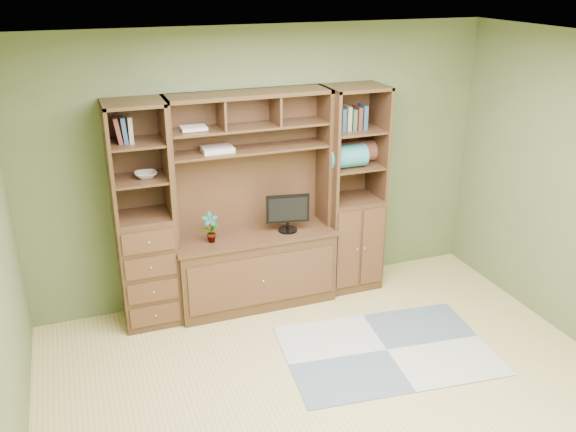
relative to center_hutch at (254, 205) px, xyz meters
name	(u,v)px	position (x,y,z in m)	size (l,w,h in m)	color
room	(357,251)	(0.19, -1.73, 0.28)	(4.60, 4.10, 2.64)	tan
center_hutch	(254,205)	(0.00, 0.00, 0.00)	(1.54, 0.53, 2.05)	#462B18
left_tower	(143,218)	(-1.00, 0.04, 0.00)	(0.50, 0.45, 2.05)	#462B18
right_tower	(352,191)	(1.02, 0.04, 0.00)	(0.55, 0.45, 2.05)	#462B18
rug	(387,350)	(0.81, -1.18, -1.02)	(1.74, 1.16, 0.01)	#929696
monitor	(288,206)	(0.32, -0.03, -0.04)	(0.41, 0.18, 0.50)	black
orchid	(210,228)	(-0.42, -0.03, -0.15)	(0.15, 0.10, 0.29)	#AF6B3B
magazines	(217,149)	(-0.30, 0.09, 0.54)	(0.28, 0.20, 0.04)	beige
bowl	(146,175)	(-0.95, 0.04, 0.39)	(0.19, 0.19, 0.05)	beige
blanket_teal	(346,156)	(0.92, -0.01, 0.37)	(0.38, 0.22, 0.22)	teal
blanket_red	(357,152)	(1.10, 0.12, 0.37)	(0.37, 0.20, 0.20)	brown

